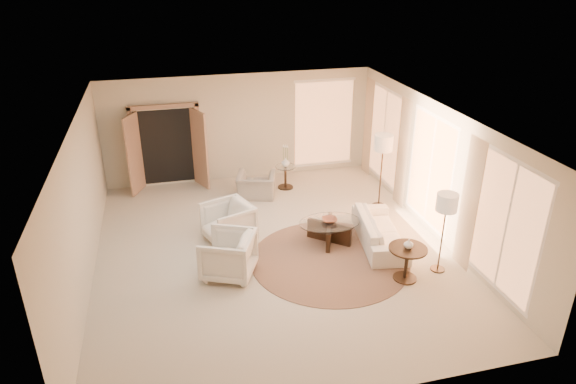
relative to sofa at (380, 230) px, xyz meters
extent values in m
cube|color=beige|center=(-2.21, 0.23, -0.31)|extent=(7.00, 8.00, 0.02)
cube|color=white|center=(-2.21, 0.23, 2.50)|extent=(7.00, 8.00, 0.02)
cube|color=beige|center=(-2.21, 4.23, 1.10)|extent=(7.00, 0.04, 2.80)
cube|color=beige|center=(-2.21, -3.77, 1.10)|extent=(7.00, 0.04, 2.80)
cube|color=beige|center=(-5.71, 0.23, 1.10)|extent=(0.04, 8.00, 2.80)
cube|color=beige|center=(1.29, 0.23, 1.10)|extent=(0.04, 8.00, 2.80)
cube|color=#A67C61|center=(-4.11, 4.12, 0.78)|extent=(1.80, 0.12, 2.16)
cube|color=#A67C61|center=(-4.91, 3.85, 0.73)|extent=(0.35, 0.66, 2.00)
cube|color=#A67C61|center=(-3.31, 3.85, 0.73)|extent=(0.35, 0.66, 2.00)
cylinder|color=#462B20|center=(-1.22, -0.38, -0.29)|extent=(3.62, 3.62, 0.01)
imported|color=silver|center=(0.00, 0.00, 0.00)|extent=(1.11, 2.12, 0.59)
imported|color=silver|center=(-3.04, 0.87, 0.17)|extent=(1.10, 1.14, 0.93)
imported|color=silver|center=(-3.22, -0.39, 0.17)|extent=(1.15, 1.18, 0.94)
imported|color=#9A958B|center=(-2.06, 2.88, 0.11)|extent=(1.06, 0.84, 0.81)
cube|color=black|center=(-1.01, 0.31, -0.08)|extent=(0.79, 0.70, 0.43)
cube|color=black|center=(-1.01, 0.31, -0.08)|extent=(0.42, 0.94, 0.43)
cylinder|color=white|center=(-1.01, 0.31, 0.17)|extent=(1.58, 1.58, 0.02)
cylinder|color=black|center=(-0.06, -1.35, -0.28)|extent=(0.44, 0.44, 0.03)
cylinder|color=black|center=(-0.06, -1.35, 0.03)|extent=(0.07, 0.07, 0.63)
cylinder|color=black|center=(-0.06, -1.35, 0.35)|extent=(0.71, 0.71, 0.03)
cylinder|color=#30251B|center=(-1.23, 3.23, -0.28)|extent=(0.40, 0.40, 0.03)
cylinder|color=#30251B|center=(-1.23, 3.23, 0.00)|extent=(0.06, 0.06, 0.57)
cylinder|color=white|center=(-1.23, 3.23, 0.29)|extent=(0.52, 0.52, 0.03)
cylinder|color=#30251B|center=(0.69, 1.63, -0.28)|extent=(0.31, 0.31, 0.03)
cylinder|color=#30251B|center=(0.69, 1.63, 0.47)|extent=(0.03, 0.03, 1.53)
cylinder|color=tan|center=(0.69, 1.63, 1.32)|extent=(0.44, 0.44, 0.37)
cylinder|color=#30251B|center=(0.69, -1.22, -0.28)|extent=(0.27, 0.27, 0.03)
cylinder|color=#30251B|center=(0.69, -1.22, 0.39)|extent=(0.03, 0.03, 1.36)
cylinder|color=tan|center=(0.69, -1.22, 1.14)|extent=(0.39, 0.39, 0.33)
imported|color=brown|center=(-1.01, 0.31, 0.22)|extent=(0.35, 0.35, 0.08)
imported|color=white|center=(-0.06, -1.35, 0.46)|extent=(0.20, 0.20, 0.18)
imported|color=white|center=(-1.23, 3.23, 0.41)|extent=(0.23, 0.23, 0.23)
camera|label=1|loc=(-4.14, -8.59, 5.19)|focal=32.00mm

